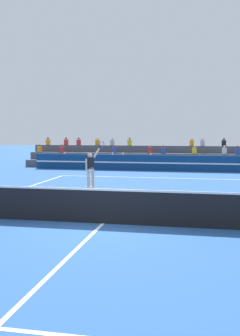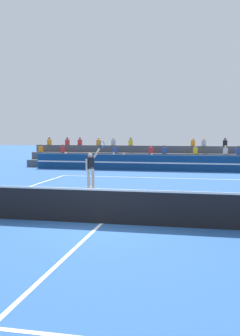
# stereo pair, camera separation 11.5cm
# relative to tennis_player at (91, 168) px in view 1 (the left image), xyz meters

# --- Properties ---
(ground_plane) EXTENTS (120.00, 120.00, 0.00)m
(ground_plane) POSITION_rel_tennis_player_xyz_m (2.30, -6.93, -0.98)
(ground_plane) COLOR #285699
(court_lines) EXTENTS (11.10, 23.90, 0.01)m
(court_lines) POSITION_rel_tennis_player_xyz_m (2.30, -6.93, -0.98)
(court_lines) COLOR white
(court_lines) RESTS_ON ground
(tennis_net) EXTENTS (12.00, 0.10, 1.10)m
(tennis_net) POSITION_rel_tennis_player_xyz_m (2.30, -6.93, -0.44)
(tennis_net) COLOR black
(tennis_net) RESTS_ON ground
(sponsor_banner_wall) EXTENTS (18.00, 0.26, 1.10)m
(sponsor_banner_wall) POSITION_rel_tennis_player_xyz_m (2.30, 9.27, -0.43)
(sponsor_banner_wall) COLOR navy
(sponsor_banner_wall) RESTS_ON ground
(bleacher_stand) EXTENTS (20.62, 2.85, 2.28)m
(bleacher_stand) POSITION_rel_tennis_player_xyz_m (2.29, 11.81, -0.33)
(bleacher_stand) COLOR #4C515B
(bleacher_stand) RESTS_ON ground
(tennis_player) EXTENTS (0.80, 1.12, 2.34)m
(tennis_player) POSITION_rel_tennis_player_xyz_m (0.00, 0.00, 0.00)
(tennis_player) COLOR beige
(tennis_player) RESTS_ON ground
(tennis_ball) EXTENTS (0.07, 0.07, 0.07)m
(tennis_ball) POSITION_rel_tennis_player_xyz_m (5.49, -0.58, -0.95)
(tennis_ball) COLOR #C6DB33
(tennis_ball) RESTS_ON ground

